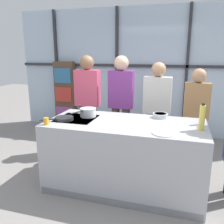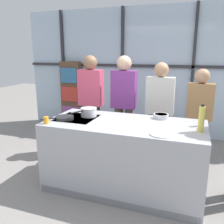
{
  "view_description": "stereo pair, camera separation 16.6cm",
  "coord_description": "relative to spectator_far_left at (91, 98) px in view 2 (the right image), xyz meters",
  "views": [
    {
      "loc": [
        0.67,
        -2.91,
        1.82
      ],
      "look_at": [
        -0.21,
        0.1,
        1.04
      ],
      "focal_mm": 38.0,
      "sensor_mm": 36.0,
      "label": 1
    },
    {
      "loc": [
        0.83,
        -2.86,
        1.82
      ],
      "look_at": [
        -0.21,
        0.1,
        1.04
      ],
      "focal_mm": 38.0,
      "sensor_mm": 36.0,
      "label": 2
    }
  ],
  "objects": [
    {
      "name": "spectator_center_right",
      "position": [
        1.24,
        0.0,
        -0.07
      ],
      "size": [
        0.45,
        0.23,
        1.68
      ],
      "rotation": [
        0.0,
        0.0,
        3.14
      ],
      "color": "#232838",
      "rests_on": "ground_plane"
    },
    {
      "name": "demo_island",
      "position": [
        0.93,
        -1.01,
        -0.56
      ],
      "size": [
        2.07,
        0.97,
        0.94
      ],
      "color": "#A8AAB2",
      "rests_on": "ground_plane"
    },
    {
      "name": "saucepan",
      "position": [
        0.36,
        -0.88,
        -0.02
      ],
      "size": [
        0.26,
        0.41,
        0.12
      ],
      "color": "silver",
      "rests_on": "demo_island"
    },
    {
      "name": "mixing_bowl",
      "position": [
        1.35,
        -0.64,
        -0.05
      ],
      "size": [
        0.21,
        0.21,
        0.06
      ],
      "color": "silver",
      "rests_on": "demo_island"
    },
    {
      "name": "ground_plane",
      "position": [
        0.93,
        -1.0,
        -1.02
      ],
      "size": [
        18.0,
        18.0,
        0.0
      ],
      "primitive_type": "plane",
      "color": "gray"
    },
    {
      "name": "spectator_far_right",
      "position": [
        1.86,
        0.0,
        -0.11
      ],
      "size": [
        0.39,
        0.22,
        1.59
      ],
      "rotation": [
        0.0,
        0.0,
        3.14
      ],
      "color": "#47382D",
      "rests_on": "ground_plane"
    },
    {
      "name": "oil_bottle",
      "position": [
        1.87,
        -1.07,
        0.07
      ],
      "size": [
        0.07,
        0.07,
        0.32
      ],
      "color": "#E0CC4C",
      "rests_on": "demo_island"
    },
    {
      "name": "pepper_grinder",
      "position": [
        1.88,
        -0.83,
        0.0
      ],
      "size": [
        0.05,
        0.05,
        0.2
      ],
      "color": "#332319",
      "rests_on": "demo_island"
    },
    {
      "name": "spectator_far_left",
      "position": [
        0.0,
        0.0,
        0.0
      ],
      "size": [
        0.44,
        0.25,
        1.78
      ],
      "rotation": [
        0.0,
        0.0,
        3.14
      ],
      "color": "#47382D",
      "rests_on": "ground_plane"
    },
    {
      "name": "juice_glass_near",
      "position": [
        -0.0,
        -1.39,
        -0.04
      ],
      "size": [
        0.06,
        0.06,
        0.09
      ],
      "primitive_type": "cylinder",
      "color": "orange",
      "rests_on": "demo_island"
    },
    {
      "name": "spectator_center_left",
      "position": [
        0.62,
        0.0,
        0.0
      ],
      "size": [
        0.42,
        0.25,
        1.78
      ],
      "rotation": [
        0.0,
        0.0,
        3.14
      ],
      "color": "#47382D",
      "rests_on": "ground_plane"
    },
    {
      "name": "back_window_wall",
      "position": [
        0.93,
        1.45,
        0.38
      ],
      "size": [
        6.4,
        0.1,
        2.8
      ],
      "color": "silver",
      "rests_on": "ground_plane"
    },
    {
      "name": "frying_pan",
      "position": [
        0.11,
        -1.13,
        -0.06
      ],
      "size": [
        0.38,
        0.35,
        0.04
      ],
      "color": "#232326",
      "rests_on": "demo_island"
    },
    {
      "name": "bookshelf",
      "position": [
        -1.11,
        1.26,
        -0.21
      ],
      "size": [
        0.5,
        0.19,
        1.62
      ],
      "color": "brown",
      "rests_on": "ground_plane"
    },
    {
      "name": "white_plate",
      "position": [
        1.46,
        -1.32,
        -0.08
      ],
      "size": [
        0.26,
        0.26,
        0.01
      ],
      "primitive_type": "cylinder",
      "color": "white",
      "rests_on": "demo_island"
    }
  ]
}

